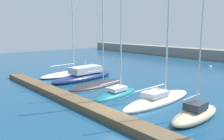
{
  "coord_description": "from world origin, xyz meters",
  "views": [
    {
      "loc": [
        13.85,
        -12.62,
        6.96
      ],
      "look_at": [
        -4.29,
        3.09,
        2.81
      ],
      "focal_mm": 37.4,
      "sensor_mm": 36.0,
      "label": 1
    }
  ],
  "objects_px": {
    "sailboat_charcoal_third": "(98,85)",
    "sailboat_sand_sixth": "(195,114)",
    "sailboat_white_nearest": "(70,73)",
    "motorboat_navy_second": "(84,76)",
    "sailboat_teal_fourth": "(116,94)",
    "mooring_buoy_white": "(210,67)",
    "sailboat_ivory_fifth": "(158,99)"
  },
  "relations": [
    {
      "from": "motorboat_navy_second",
      "to": "sailboat_sand_sixth",
      "type": "bearing_deg",
      "value": -100.82
    },
    {
      "from": "sailboat_white_nearest",
      "to": "sailboat_sand_sixth",
      "type": "bearing_deg",
      "value": -101.27
    },
    {
      "from": "motorboat_navy_second",
      "to": "sailboat_sand_sixth",
      "type": "xyz_separation_m",
      "value": [
        18.18,
        -1.76,
        -0.1
      ]
    },
    {
      "from": "sailboat_white_nearest",
      "to": "sailboat_sand_sixth",
      "type": "relative_size",
      "value": 1.16
    },
    {
      "from": "sailboat_sand_sixth",
      "to": "sailboat_ivory_fifth",
      "type": "bearing_deg",
      "value": 71.44
    },
    {
      "from": "sailboat_teal_fourth",
      "to": "sailboat_sand_sixth",
      "type": "relative_size",
      "value": 1.05
    },
    {
      "from": "sailboat_white_nearest",
      "to": "sailboat_sand_sixth",
      "type": "xyz_separation_m",
      "value": [
        22.56,
        -2.15,
        0.17
      ]
    },
    {
      "from": "motorboat_navy_second",
      "to": "sailboat_ivory_fifth",
      "type": "height_order",
      "value": "sailboat_ivory_fifth"
    },
    {
      "from": "motorboat_navy_second",
      "to": "sailboat_teal_fourth",
      "type": "distance_m",
      "value": 9.59
    },
    {
      "from": "motorboat_navy_second",
      "to": "mooring_buoy_white",
      "type": "relative_size",
      "value": 17.22
    },
    {
      "from": "sailboat_white_nearest",
      "to": "mooring_buoy_white",
      "type": "xyz_separation_m",
      "value": [
        10.77,
        23.96,
        -0.27
      ]
    },
    {
      "from": "sailboat_charcoal_third",
      "to": "sailboat_sand_sixth",
      "type": "bearing_deg",
      "value": -96.25
    },
    {
      "from": "sailboat_teal_fourth",
      "to": "sailboat_ivory_fifth",
      "type": "relative_size",
      "value": 0.7
    },
    {
      "from": "sailboat_white_nearest",
      "to": "motorboat_navy_second",
      "type": "xyz_separation_m",
      "value": [
        4.38,
        -0.39,
        0.27
      ]
    },
    {
      "from": "sailboat_sand_sixth",
      "to": "sailboat_white_nearest",
      "type": "bearing_deg",
      "value": 81.96
    },
    {
      "from": "motorboat_navy_second",
      "to": "sailboat_charcoal_third",
      "type": "xyz_separation_m",
      "value": [
        4.48,
        -0.89,
        -0.39
      ]
    },
    {
      "from": "sailboat_white_nearest",
      "to": "sailboat_teal_fourth",
      "type": "xyz_separation_m",
      "value": [
        13.71,
        -2.59,
        -0.02
      ]
    },
    {
      "from": "sailboat_white_nearest",
      "to": "mooring_buoy_white",
      "type": "bearing_deg",
      "value": -30.03
    },
    {
      "from": "sailboat_teal_fourth",
      "to": "mooring_buoy_white",
      "type": "height_order",
      "value": "sailboat_teal_fourth"
    },
    {
      "from": "motorboat_navy_second",
      "to": "sailboat_white_nearest",
      "type": "bearing_deg",
      "value": 79.61
    },
    {
      "from": "sailboat_white_nearest",
      "to": "sailboat_charcoal_third",
      "type": "bearing_deg",
      "value": -104.03
    },
    {
      "from": "sailboat_white_nearest",
      "to": "motorboat_navy_second",
      "type": "height_order",
      "value": "sailboat_white_nearest"
    },
    {
      "from": "motorboat_navy_second",
      "to": "mooring_buoy_white",
      "type": "xyz_separation_m",
      "value": [
        6.4,
        24.35,
        -0.54
      ]
    },
    {
      "from": "sailboat_teal_fourth",
      "to": "motorboat_navy_second",
      "type": "bearing_deg",
      "value": 69.87
    },
    {
      "from": "motorboat_navy_second",
      "to": "sailboat_charcoal_third",
      "type": "distance_m",
      "value": 4.59
    },
    {
      "from": "sailboat_charcoal_third",
      "to": "sailboat_sand_sixth",
      "type": "height_order",
      "value": "sailboat_charcoal_third"
    },
    {
      "from": "sailboat_sand_sixth",
      "to": "mooring_buoy_white",
      "type": "height_order",
      "value": "sailboat_sand_sixth"
    },
    {
      "from": "sailboat_charcoal_third",
      "to": "sailboat_teal_fourth",
      "type": "xyz_separation_m",
      "value": [
        4.85,
        -1.31,
        0.1
      ]
    },
    {
      "from": "sailboat_teal_fourth",
      "to": "sailboat_sand_sixth",
      "type": "distance_m",
      "value": 8.86
    },
    {
      "from": "sailboat_white_nearest",
      "to": "mooring_buoy_white",
      "type": "relative_size",
      "value": 24.9
    },
    {
      "from": "sailboat_teal_fourth",
      "to": "sailboat_ivory_fifth",
      "type": "bearing_deg",
      "value": -73.88
    },
    {
      "from": "motorboat_navy_second",
      "to": "sailboat_ivory_fifth",
      "type": "relative_size",
      "value": 0.53
    }
  ]
}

